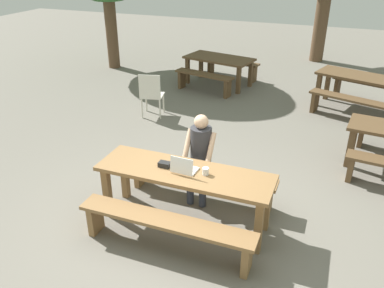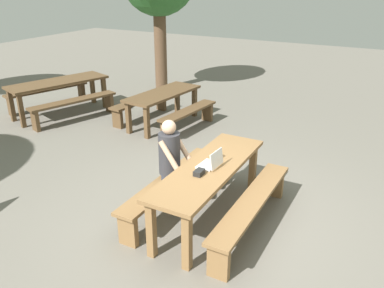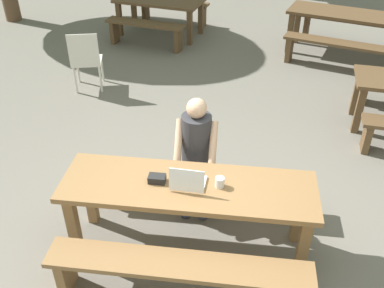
% 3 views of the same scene
% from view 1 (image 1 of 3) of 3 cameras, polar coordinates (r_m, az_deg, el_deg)
% --- Properties ---
extents(ground_plane, '(30.00, 30.00, 0.00)m').
position_cam_1_polar(ground_plane, '(5.25, -1.01, -11.08)').
color(ground_plane, slate).
extents(picnic_table_front, '(2.19, 0.66, 0.76)m').
position_cam_1_polar(picnic_table_front, '(4.88, -1.07, -5.09)').
color(picnic_table_front, olive).
rests_on(picnic_table_front, ground).
extents(bench_near, '(2.12, 0.30, 0.45)m').
position_cam_1_polar(bench_near, '(4.61, -3.84, -11.81)').
color(bench_near, olive).
rests_on(bench_near, ground).
extents(bench_far, '(2.12, 0.30, 0.45)m').
position_cam_1_polar(bench_far, '(5.50, 1.26, -4.69)').
color(bench_far, olive).
rests_on(bench_far, ground).
extents(laptop, '(0.31, 0.26, 0.22)m').
position_cam_1_polar(laptop, '(4.77, -1.20, -3.49)').
color(laptop, white).
rests_on(laptop, picnic_table_front).
extents(small_pouch, '(0.15, 0.10, 0.06)m').
position_cam_1_polar(small_pouch, '(4.90, -3.99, -2.96)').
color(small_pouch, black).
rests_on(small_pouch, picnic_table_front).
extents(coffee_mug, '(0.08, 0.08, 0.09)m').
position_cam_1_polar(coffee_mug, '(4.72, 1.98, -3.96)').
color(coffee_mug, white).
rests_on(coffee_mug, picnic_table_front).
extents(person_seated, '(0.40, 0.40, 1.27)m').
position_cam_1_polar(person_seated, '(5.27, 1.21, -1.31)').
color(person_seated, '#333847').
rests_on(person_seated, ground).
extents(plastic_chair, '(0.53, 0.53, 0.94)m').
position_cam_1_polar(plastic_chair, '(8.18, -5.90, 7.20)').
color(plastic_chair, silver).
rests_on(plastic_chair, ground).
extents(picnic_table_mid, '(2.31, 1.38, 0.78)m').
position_cam_1_polar(picnic_table_mid, '(9.09, 24.50, 8.06)').
color(picnic_table_mid, brown).
rests_on(picnic_table_mid, ground).
extents(bench_mid_south, '(1.97, 0.90, 0.48)m').
position_cam_1_polar(bench_mid_south, '(8.59, 22.87, 5.23)').
color(bench_mid_south, brown).
rests_on(bench_mid_south, ground).
extents(bench_mid_north, '(1.97, 0.90, 0.48)m').
position_cam_1_polar(bench_mid_north, '(9.78, 25.26, 7.26)').
color(bench_mid_north, brown).
rests_on(bench_mid_north, ground).
extents(picnic_table_rear, '(1.82, 1.19, 0.71)m').
position_cam_1_polar(picnic_table_rear, '(10.14, 3.92, 11.80)').
color(picnic_table_rear, brown).
rests_on(picnic_table_rear, ground).
extents(bench_rear_south, '(1.54, 0.62, 0.47)m').
position_cam_1_polar(bench_rear_south, '(9.63, 1.74, 9.43)').
color(bench_rear_south, brown).
rests_on(bench_rear_south, ground).
extents(bench_rear_north, '(1.54, 0.62, 0.47)m').
position_cam_1_polar(bench_rear_north, '(10.81, 5.79, 11.26)').
color(bench_rear_north, brown).
rests_on(bench_rear_north, ground).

